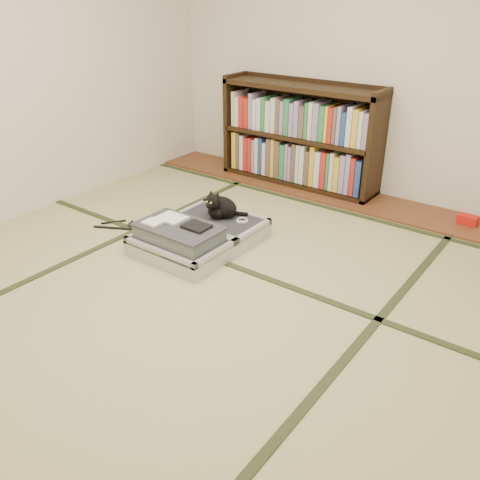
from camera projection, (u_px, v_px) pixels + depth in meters
The scene contains 10 objects.
floor at pixel (200, 294), 3.15m from camera, with size 4.50×4.50×0.00m, color tan.
wood_strip at pixel (344, 197), 4.58m from camera, with size 4.00×0.50×0.02m, color brown.
red_item at pixel (468, 220), 4.02m from camera, with size 0.15×0.09×0.07m, color red.
room_shell at pixel (189, 42), 2.49m from camera, with size 4.50×4.50×4.50m.
tatami_borders at pixel (247, 262), 3.50m from camera, with size 4.00×4.50×0.01m.
bookcase at pixel (300, 138), 4.72m from camera, with size 1.54×0.35×0.99m.
suitcase at pixel (197, 236), 3.67m from camera, with size 0.67×0.89×0.26m.
cat at pixel (220, 207), 3.84m from camera, with size 0.30×0.30×0.24m.
cable_coil at pixel (242, 220), 3.81m from camera, with size 0.09×0.09×0.02m.
hanger at pixel (121, 227), 4.01m from camera, with size 0.40×0.27×0.01m.
Camera 1 is at (1.79, -1.99, 1.71)m, focal length 38.00 mm.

